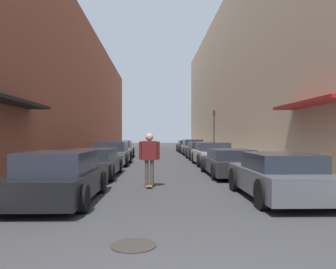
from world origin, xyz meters
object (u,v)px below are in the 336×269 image
Objects in this scene: parked_car_left_1 at (95,163)px; parked_car_right_2 at (212,154)px; parked_car_left_3 at (121,150)px; parked_car_right_4 at (192,148)px; parked_car_left_0 at (60,178)px; manhole_cover at (134,245)px; skateboarder at (149,154)px; parked_car_right_3 at (201,151)px; traffic_light at (214,128)px; parked_car_left_2 at (112,153)px; parked_car_right_0 at (278,176)px; parked_car_right_1 at (229,163)px; parked_car_right_5 at (187,146)px.

parked_car_right_2 reaches higher than parked_car_left_1.
parked_car_right_4 is at bearing 32.64° from parked_car_left_3.
manhole_cover is at bearing -58.43° from parked_car_left_0.
skateboarder is at bearing 46.20° from parked_car_left_0.
parked_car_right_3 is 18.80m from manhole_cover.
traffic_light is at bearing 72.12° from skateboarder.
parked_car_right_3 is (0.05, 4.71, -0.02)m from parked_car_right_2.
parked_car_right_4 is (5.83, 15.31, 0.08)m from parked_car_left_1.
skateboarder reaches higher than parked_car_left_3.
skateboarder reaches higher than parked_car_left_2.
parked_car_left_1 is at bearing 129.78° from skateboarder.
parked_car_right_0 is at bearing -32.04° from skateboarder.
parked_car_right_4 reaches higher than parked_car_right_2.
parked_car_right_1 is 12.89m from traffic_light.
parked_car_right_0 is (5.77, 0.16, -0.01)m from parked_car_left_0.
parked_car_right_4 is at bearing 121.03° from traffic_light.
parked_car_left_0 is at bearing -111.19° from parked_car_right_3.
parked_car_right_0 is at bearing -90.17° from parked_car_right_3.
parked_car_left_3 reaches higher than manhole_cover.
parked_car_left_2 is (-0.04, 5.74, 0.08)m from parked_car_left_1.
parked_car_left_3 is at bearing 90.64° from parked_car_left_2.
parked_car_right_2 is (5.89, -6.34, -0.01)m from parked_car_left_3.
parked_car_left_3 is at bearing -122.91° from parked_car_right_5.
parked_car_left_1 is 14.90m from traffic_light.
parked_car_left_1 is 16.39m from parked_car_right_4.
manhole_cover is (2.11, -3.43, -0.61)m from parked_car_left_0.
parked_car_right_1 is 20.50m from parked_car_right_5.
parked_car_right_0 is at bearing -88.39° from parked_car_right_1.
parked_car_right_2 is (5.78, 5.17, 0.06)m from parked_car_left_1.
parked_car_left_3 is 0.92× the size of parked_car_right_1.
parked_car_right_1 is at bearing 91.61° from parked_car_right_0.
parked_car_right_2 is at bearing 60.73° from parked_car_left_0.
parked_car_right_3 is at bearing 88.89° from parked_car_right_1.
parked_car_right_2 is at bearing 90.05° from parked_car_right_0.
parked_car_right_2 reaches higher than manhole_cover.
parked_car_left_0 is 5.10m from parked_car_left_1.
parked_car_right_4 is at bearing 90.01° from parked_car_right_3.
parked_car_left_3 is at bearing 90.52° from parked_car_left_1.
parked_car_left_3 is 6.08× the size of manhole_cover.
manhole_cover is at bearing -97.22° from parked_car_right_5.
parked_car_left_1 is at bearing 139.54° from parked_car_right_0.
parked_car_left_2 is at bearing 90.40° from parked_car_left_1.
manhole_cover is 0.19× the size of traffic_light.
parked_car_left_3 is (-0.13, 16.61, 0.03)m from parked_car_left_0.
parked_car_right_0 is 20.25m from parked_car_right_4.
parked_car_right_1 is 4.50m from skateboarder.
traffic_light reaches higher than parked_car_right_2.
traffic_light is at bearing 78.72° from parked_car_right_2.
skateboarder is at bearing -113.84° from parked_car_right_2.
traffic_light is (1.48, 2.96, 1.75)m from parked_car_right_3.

